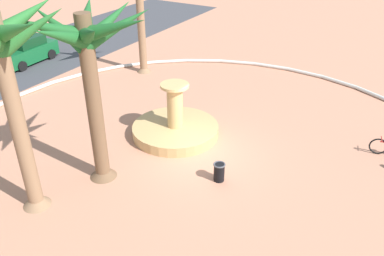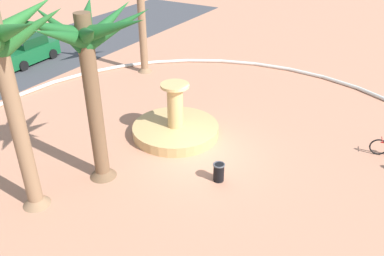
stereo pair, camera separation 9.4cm
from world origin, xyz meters
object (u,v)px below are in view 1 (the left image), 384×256
(fountain, at_px, (176,128))
(parked_car_second, at_px, (26,51))
(palm_tree_by_curb, at_px, (2,62))
(palm_tree_mid_plaza, at_px, (89,55))
(trash_bin, at_px, (219,172))

(fountain, distance_m, parked_car_second, 13.50)
(palm_tree_by_curb, height_order, parked_car_second, palm_tree_by_curb)
(palm_tree_mid_plaza, bearing_deg, palm_tree_by_curb, 159.77)
(palm_tree_mid_plaza, relative_size, trash_bin, 8.73)
(fountain, height_order, trash_bin, fountain)
(fountain, distance_m, palm_tree_by_curb, 8.17)
(parked_car_second, bearing_deg, palm_tree_mid_plaza, -119.12)
(palm_tree_mid_plaza, distance_m, parked_car_second, 14.88)
(trash_bin, bearing_deg, fountain, 57.53)
(fountain, bearing_deg, trash_bin, -122.47)
(palm_tree_mid_plaza, bearing_deg, trash_bin, -62.88)
(trash_bin, height_order, parked_car_second, parked_car_second)
(trash_bin, bearing_deg, palm_tree_by_curb, 132.98)
(palm_tree_by_curb, bearing_deg, fountain, -13.42)
(palm_tree_by_curb, xyz_separation_m, palm_tree_mid_plaza, (2.45, -0.90, -0.36))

